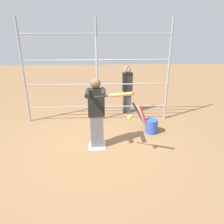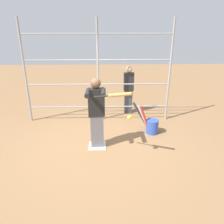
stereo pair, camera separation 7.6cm
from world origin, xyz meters
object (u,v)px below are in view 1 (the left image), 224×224
object	(u,v)px
batter	(96,112)
baseball_bat_swinging	(117,95)
bystander_behind_fence	(127,89)
softball_in_flight	(130,117)
bat_bucket	(150,125)

from	to	relation	value
batter	baseball_bat_swinging	distance (m)	1.00
bystander_behind_fence	softball_in_flight	bearing A→B (deg)	84.55
baseball_bat_swinging	softball_in_flight	size ratio (longest dim) A/B	7.69
baseball_bat_swinging	bystander_behind_fence	bearing A→B (deg)	-100.39
baseball_bat_swinging	bat_bucket	world-z (taller)	baseball_bat_swinging
bat_bucket	bystander_behind_fence	xyz separation A→B (m)	(0.46, -1.52, 0.57)
batter	bystander_behind_fence	size ratio (longest dim) A/B	1.09
softball_in_flight	bat_bucket	distance (m)	1.57
bystander_behind_fence	batter	bearing A→B (deg)	66.68
batter	bat_bucket	world-z (taller)	batter
baseball_bat_swinging	bystander_behind_fence	size ratio (longest dim) A/B	0.48
softball_in_flight	bat_bucket	world-z (taller)	softball_in_flight
batter	bystander_behind_fence	distance (m)	2.41
baseball_bat_swinging	bystander_behind_fence	distance (m)	3.01
batter	baseball_bat_swinging	bearing A→B (deg)	121.99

